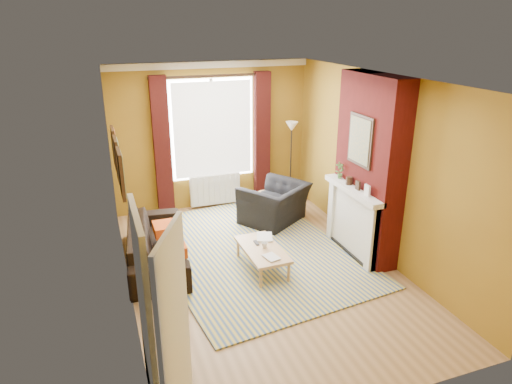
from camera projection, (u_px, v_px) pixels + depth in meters
ground at (262, 269)px, 6.83m from camera, size 5.50×5.50×0.00m
room_walls at (296, 172)px, 6.78m from camera, size 3.82×5.54×2.83m
striped_rug at (252, 250)px, 7.37m from camera, size 3.29×4.25×0.02m
sofa at (157, 243)px, 6.94m from camera, size 1.05×2.20×0.62m
armchair at (274, 204)px, 8.31m from camera, size 1.46×1.42×0.72m
coffee_table at (262, 250)px, 6.72m from camera, size 0.56×1.08×0.35m
wicker_stool at (266, 202)px, 8.79m from camera, size 0.37×0.37×0.41m
floor_lamp at (291, 140)px, 8.90m from camera, size 0.24×0.24×1.66m
book_a at (266, 259)px, 6.38m from camera, size 0.23×0.27×0.02m
book_b at (257, 237)px, 7.02m from camera, size 0.33×0.38×0.02m
mug at (264, 245)px, 6.71m from camera, size 0.09×0.09×0.08m
tv_remote at (256, 243)px, 6.84m from camera, size 0.05×0.15×0.02m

